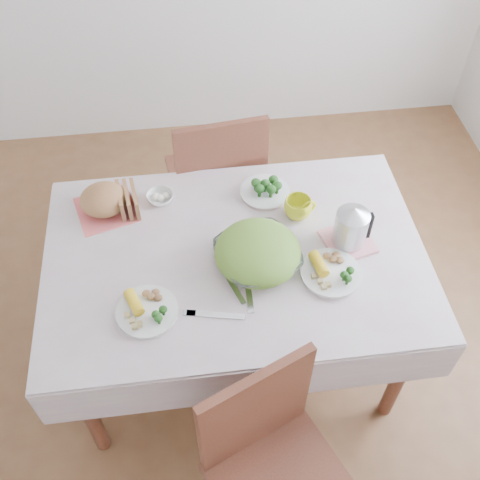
{
  "coord_description": "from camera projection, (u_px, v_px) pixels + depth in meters",
  "views": [
    {
      "loc": [
        -0.16,
        -1.38,
        2.48
      ],
      "look_at": [
        0.02,
        0.02,
        0.82
      ],
      "focal_mm": 42.0,
      "sensor_mm": 36.0,
      "label": 1
    }
  ],
  "objects": [
    {
      "name": "yellow_mug",
      "position": [
        298.0,
        208.0,
        2.31
      ],
      "size": [
        0.14,
        0.14,
        0.09
      ],
      "primitive_type": "imported",
      "rotation": [
        0.0,
        0.0,
        0.26
      ],
      "color": "yellow",
      "rests_on": "tablecloth"
    },
    {
      "name": "salad_bowl",
      "position": [
        258.0,
        257.0,
        2.15
      ],
      "size": [
        0.39,
        0.39,
        0.08
      ],
      "primitive_type": "imported",
      "rotation": [
        0.0,
        0.0,
        0.32
      ],
      "color": "white",
      "rests_on": "tablecloth"
    },
    {
      "name": "chair_far",
      "position": [
        215.0,
        182.0,
        2.9
      ],
      "size": [
        0.5,
        0.5,
        0.99
      ],
      "primitive_type": "cube",
      "rotation": [
        0.0,
        0.0,
        3.26
      ],
      "color": "brown",
      "rests_on": "floor"
    },
    {
      "name": "tablecloth",
      "position": [
        236.0,
        255.0,
        2.21
      ],
      "size": [
        1.5,
        1.0,
        0.01
      ],
      "primitive_type": "cube",
      "color": "beige",
      "rests_on": "dining_table"
    },
    {
      "name": "knife",
      "position": [
        216.0,
        315.0,
        2.02
      ],
      "size": [
        0.21,
        0.07,
        0.0
      ],
      "primitive_type": "cube",
      "rotation": [
        0.0,
        0.0,
        1.35
      ],
      "color": "silver",
      "rests_on": "tablecloth"
    },
    {
      "name": "floor",
      "position": [
        237.0,
        350.0,
        2.79
      ],
      "size": [
        3.6,
        3.6,
        0.0
      ],
      "primitive_type": "plane",
      "color": "brown",
      "rests_on": "ground"
    },
    {
      "name": "dinner_plate_left",
      "position": [
        147.0,
        311.0,
        2.02
      ],
      "size": [
        0.24,
        0.24,
        0.02
      ],
      "primitive_type": "cylinder",
      "rotation": [
        0.0,
        0.0,
        0.04
      ],
      "color": "white",
      "rests_on": "tablecloth"
    },
    {
      "name": "fruit_bowl",
      "position": [
        160.0,
        197.0,
        2.38
      ],
      "size": [
        0.13,
        0.13,
        0.04
      ],
      "primitive_type": "imported",
      "rotation": [
        0.0,
        0.0,
        -0.13
      ],
      "color": "white",
      "rests_on": "tablecloth"
    },
    {
      "name": "fork_left",
      "position": [
        234.0,
        286.0,
        2.1
      ],
      "size": [
        0.08,
        0.17,
        0.0
      ],
      "primitive_type": "cube",
      "rotation": [
        0.0,
        0.0,
        0.34
      ],
      "color": "silver",
      "rests_on": "tablecloth"
    },
    {
      "name": "broccoli_plate",
      "position": [
        265.0,
        192.0,
        2.42
      ],
      "size": [
        0.23,
        0.23,
        0.02
      ],
      "primitive_type": "cylinder",
      "rotation": [
        0.0,
        0.0,
        -0.08
      ],
      "color": "beige",
      "rests_on": "tablecloth"
    },
    {
      "name": "pink_tray",
      "position": [
        348.0,
        241.0,
        2.24
      ],
      "size": [
        0.22,
        0.22,
        0.01
      ],
      "primitive_type": "cube",
      "rotation": [
        0.0,
        0.0,
        0.24
      ],
      "color": "pink",
      "rests_on": "tablecloth"
    },
    {
      "name": "electric_kettle",
      "position": [
        352.0,
        222.0,
        2.15
      ],
      "size": [
        0.16,
        0.16,
        0.18
      ],
      "primitive_type": "cylinder",
      "rotation": [
        0.0,
        0.0,
        -0.31
      ],
      "color": "#B2B5BA",
      "rests_on": "pink_tray"
    },
    {
      "name": "dinner_plate_right",
      "position": [
        331.0,
        273.0,
        2.13
      ],
      "size": [
        0.27,
        0.27,
        0.02
      ],
      "primitive_type": "cylinder",
      "rotation": [
        0.0,
        0.0,
        -0.16
      ],
      "color": "white",
      "rests_on": "tablecloth"
    },
    {
      "name": "bread_loaf",
      "position": [
        104.0,
        200.0,
        2.32
      ],
      "size": [
        0.24,
        0.23,
        0.12
      ],
      "primitive_type": "ellipsoid",
      "rotation": [
        0.0,
        0.0,
        -0.29
      ],
      "color": "#95633A",
      "rests_on": "napkin"
    },
    {
      "name": "dining_table",
      "position": [
        236.0,
        308.0,
        2.5
      ],
      "size": [
        1.4,
        0.9,
        0.75
      ],
      "primitive_type": "cube",
      "color": "brown",
      "rests_on": "floor"
    },
    {
      "name": "fork_right",
      "position": [
        249.0,
        292.0,
        2.09
      ],
      "size": [
        0.03,
        0.19,
        0.0
      ],
      "primitive_type": "cube",
      "rotation": [
        0.0,
        0.0,
        -0.02
      ],
      "color": "silver",
      "rests_on": "tablecloth"
    },
    {
      "name": "napkin",
      "position": [
        106.0,
        210.0,
        2.36
      ],
      "size": [
        0.29,
        0.29,
        0.0
      ],
      "primitive_type": "cube",
      "rotation": [
        0.0,
        0.0,
        0.27
      ],
      "color": "#E5615E",
      "rests_on": "tablecloth"
    }
  ]
}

